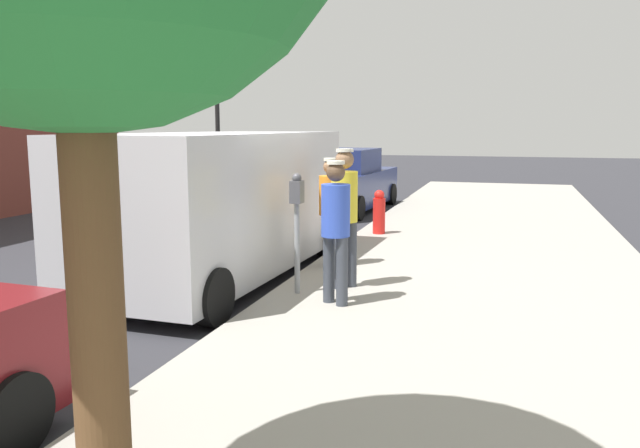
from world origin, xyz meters
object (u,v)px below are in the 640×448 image
object	(u,v)px
parking_meter_near	(297,213)
pedestrian_in_blue	(336,223)
pedestrian_in_orange	(330,205)
traffic_light_corner	(195,89)
fire_hydrant	(379,212)
pedestrian_in_yellow	(344,208)
parked_sedan_ahead	(344,183)
parked_van	(221,202)

from	to	relation	value
parking_meter_near	pedestrian_in_blue	xyz separation A→B (m)	(0.59, -0.33, -0.05)
pedestrian_in_blue	pedestrian_in_orange	xyz separation A→B (m)	(-0.62, 1.96, -0.05)
traffic_light_corner	fire_hydrant	bearing A→B (deg)	-45.48
fire_hydrant	pedestrian_in_yellow	bearing A→B (deg)	-84.71
parking_meter_near	traffic_light_corner	size ratio (longest dim) A/B	0.29
pedestrian_in_blue	pedestrian_in_orange	world-z (taller)	pedestrian_in_blue
traffic_light_corner	fire_hydrant	distance (m)	12.31
parking_meter_near	parked_sedan_ahead	world-z (taller)	parking_meter_near
parking_meter_near	pedestrian_in_orange	xyz separation A→B (m)	(-0.03, 1.63, -0.10)
parked_van	fire_hydrant	distance (m)	4.09
parked_sedan_ahead	pedestrian_in_orange	bearing A→B (deg)	-77.09
pedestrian_in_blue	pedestrian_in_yellow	world-z (taller)	pedestrian_in_yellow
pedestrian_in_blue	pedestrian_in_yellow	bearing A→B (deg)	97.04
pedestrian_in_blue	parked_van	world-z (taller)	parked_van
parked_van	fire_hydrant	size ratio (longest dim) A/B	6.13
pedestrian_in_yellow	traffic_light_corner	world-z (taller)	traffic_light_corner
parking_meter_near	pedestrian_in_yellow	size ratio (longest dim) A/B	0.84
parking_meter_near	pedestrian_in_orange	bearing A→B (deg)	90.96
parked_van	traffic_light_corner	bearing A→B (deg)	118.98
pedestrian_in_orange	parked_van	distance (m)	1.61
parking_meter_near	parked_van	distance (m)	1.79
parking_meter_near	pedestrian_in_yellow	world-z (taller)	pedestrian_in_yellow
pedestrian_in_blue	pedestrian_in_yellow	size ratio (longest dim) A/B	0.94
pedestrian_in_yellow	pedestrian_in_orange	world-z (taller)	pedestrian_in_yellow
parking_meter_near	traffic_light_corner	xyz separation A→B (m)	(-8.28, 13.22, 2.34)
pedestrian_in_orange	parked_sedan_ahead	bearing A→B (deg)	102.91
pedestrian_in_blue	traffic_light_corner	bearing A→B (deg)	123.20
parked_van	pedestrian_in_yellow	bearing A→B (deg)	-14.81
pedestrian_in_blue	fire_hydrant	world-z (taller)	pedestrian_in_blue
parked_van	traffic_light_corner	size ratio (longest dim) A/B	1.01
fire_hydrant	parked_van	bearing A→B (deg)	-113.26
parking_meter_near	parked_van	size ratio (longest dim) A/B	0.29
traffic_light_corner	pedestrian_in_orange	bearing A→B (deg)	-54.56
pedestrian_in_orange	fire_hydrant	world-z (taller)	pedestrian_in_orange
parked_sedan_ahead	traffic_light_corner	bearing A→B (deg)	146.70
pedestrian_in_orange	traffic_light_corner	bearing A→B (deg)	125.44
parked_van	parked_sedan_ahead	bearing A→B (deg)	91.39
parked_sedan_ahead	fire_hydrant	world-z (taller)	parked_sedan_ahead
parking_meter_near	parked_sedan_ahead	distance (m)	9.06
parked_sedan_ahead	fire_hydrant	bearing A→B (deg)	-66.86
pedestrian_in_blue	pedestrian_in_yellow	xyz separation A→B (m)	(-0.10, 0.79, 0.07)
pedestrian_in_yellow	pedestrian_in_orange	xyz separation A→B (m)	(-0.52, 1.18, -0.12)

